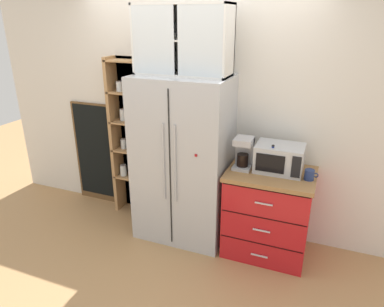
{
  "coord_description": "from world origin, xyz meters",
  "views": [
    {
      "loc": [
        1.32,
        -3.04,
        2.25
      ],
      "look_at": [
        0.1,
        0.04,
        0.95
      ],
      "focal_mm": 32.7,
      "sensor_mm": 36.0,
      "label": 1
    }
  ],
  "objects_px": {
    "microwave": "(279,158)",
    "coffee_maker": "(244,152)",
    "mug_navy": "(310,175)",
    "bottle_cobalt": "(272,161)",
    "refrigerator": "(183,160)",
    "chalkboard_menu": "(96,153)"
  },
  "relations": [
    {
      "from": "microwave",
      "to": "coffee_maker",
      "type": "distance_m",
      "value": 0.34
    },
    {
      "from": "mug_navy",
      "to": "bottle_cobalt",
      "type": "height_order",
      "value": "bottle_cobalt"
    },
    {
      "from": "microwave",
      "to": "mug_navy",
      "type": "bearing_deg",
      "value": -17.65
    },
    {
      "from": "refrigerator",
      "to": "chalkboard_menu",
      "type": "height_order",
      "value": "refrigerator"
    },
    {
      "from": "bottle_cobalt",
      "to": "chalkboard_menu",
      "type": "bearing_deg",
      "value": 171.59
    },
    {
      "from": "bottle_cobalt",
      "to": "chalkboard_menu",
      "type": "distance_m",
      "value": 2.28
    },
    {
      "from": "coffee_maker",
      "to": "refrigerator",
      "type": "bearing_deg",
      "value": -178.46
    },
    {
      "from": "refrigerator",
      "to": "microwave",
      "type": "bearing_deg",
      "value": 3.5
    },
    {
      "from": "refrigerator",
      "to": "chalkboard_menu",
      "type": "distance_m",
      "value": 1.36
    },
    {
      "from": "refrigerator",
      "to": "bottle_cobalt",
      "type": "xyz_separation_m",
      "value": [
        0.91,
        -0.04,
        0.14
      ]
    },
    {
      "from": "bottle_cobalt",
      "to": "mug_navy",
      "type": "bearing_deg",
      "value": 0.94
    },
    {
      "from": "mug_navy",
      "to": "refrigerator",
      "type": "bearing_deg",
      "value": 178.5
    },
    {
      "from": "coffee_maker",
      "to": "microwave",
      "type": "bearing_deg",
      "value": 7.2
    },
    {
      "from": "refrigerator",
      "to": "mug_navy",
      "type": "height_order",
      "value": "refrigerator"
    },
    {
      "from": "coffee_maker",
      "to": "bottle_cobalt",
      "type": "distance_m",
      "value": 0.28
    },
    {
      "from": "refrigerator",
      "to": "microwave",
      "type": "distance_m",
      "value": 0.98
    },
    {
      "from": "coffee_maker",
      "to": "mug_navy",
      "type": "xyz_separation_m",
      "value": [
        0.62,
        -0.05,
        -0.11
      ]
    },
    {
      "from": "coffee_maker",
      "to": "mug_navy",
      "type": "relative_size",
      "value": 2.54
    },
    {
      "from": "mug_navy",
      "to": "bottle_cobalt",
      "type": "relative_size",
      "value": 0.43
    },
    {
      "from": "coffee_maker",
      "to": "chalkboard_menu",
      "type": "relative_size",
      "value": 0.24
    },
    {
      "from": "refrigerator",
      "to": "mug_navy",
      "type": "distance_m",
      "value": 1.25
    },
    {
      "from": "refrigerator",
      "to": "bottle_cobalt",
      "type": "bearing_deg",
      "value": -2.42
    }
  ]
}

